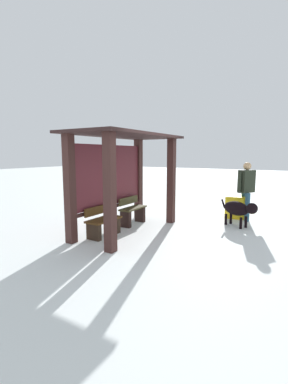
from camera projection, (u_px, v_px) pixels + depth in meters
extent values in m
plane|color=silver|center=(128.00, 231.00, 6.89)|extent=(60.00, 60.00, 0.00)
cube|color=#3D221E|center=(110.00, 193.00, 5.27)|extent=(0.19, 0.19, 2.36)
cube|color=#3D221E|center=(171.00, 181.00, 7.61)|extent=(0.19, 0.19, 2.36)
cube|color=#3D221E|center=(70.00, 190.00, 5.83)|extent=(0.19, 0.19, 2.36)
cube|color=#3D221E|center=(138.00, 179.00, 8.17)|extent=(0.19, 0.19, 2.36)
cube|color=#301E1D|center=(127.00, 135.00, 6.55)|extent=(3.26, 1.59, 0.06)
cube|color=maroon|center=(110.00, 175.00, 6.97)|extent=(2.57, 0.08, 1.54)
cube|color=#3D221E|center=(111.00, 207.00, 7.08)|extent=(2.57, 0.06, 0.08)
cube|color=#4C3215|center=(104.00, 219.00, 6.43)|extent=(0.92, 0.42, 0.04)
cube|color=#4C3215|center=(98.00, 210.00, 6.49)|extent=(0.87, 0.04, 0.20)
cube|color=#312319|center=(113.00, 225.00, 6.76)|extent=(0.12, 0.36, 0.38)
cube|color=#312319|center=(94.00, 232.00, 6.15)|extent=(0.12, 0.36, 0.38)
cube|color=#433E21|center=(133.00, 208.00, 7.48)|extent=(0.92, 0.34, 0.04)
cube|color=#433E21|center=(128.00, 200.00, 7.53)|extent=(0.87, 0.04, 0.20)
cube|color=black|center=(140.00, 214.00, 7.82)|extent=(0.12, 0.29, 0.44)
cube|color=black|center=(126.00, 219.00, 7.21)|extent=(0.12, 0.29, 0.44)
cube|color=#252C1F|center=(246.00, 181.00, 7.91)|extent=(0.52, 0.46, 0.65)
sphere|color=tan|center=(247.00, 166.00, 7.85)|extent=(0.22, 0.22, 0.22)
cylinder|color=#2C546B|center=(247.00, 207.00, 7.83)|extent=(0.19, 0.19, 0.82)
cylinder|color=#2C546B|center=(243.00, 205.00, 8.21)|extent=(0.19, 0.19, 0.82)
cylinder|color=#252C1F|center=(240.00, 183.00, 7.79)|extent=(0.12, 0.12, 0.59)
cylinder|color=#252C1F|center=(253.00, 182.00, 8.05)|extent=(0.12, 0.12, 0.59)
ellipsoid|color=black|center=(236.00, 208.00, 7.28)|extent=(0.64, 0.83, 0.38)
sphere|color=black|center=(252.00, 209.00, 6.88)|extent=(0.28, 0.28, 0.28)
cylinder|color=black|center=(223.00, 204.00, 7.64)|extent=(0.11, 0.16, 0.26)
cylinder|color=black|center=(241.00, 223.00, 7.07)|extent=(0.07, 0.07, 0.30)
cylinder|color=black|center=(246.00, 222.00, 7.18)|extent=(0.07, 0.07, 0.30)
cylinder|color=black|center=(226.00, 219.00, 7.47)|extent=(0.07, 0.07, 0.30)
cylinder|color=black|center=(231.00, 218.00, 7.59)|extent=(0.07, 0.07, 0.30)
cube|color=yellow|center=(235.00, 206.00, 8.39)|extent=(0.79, 0.68, 0.67)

